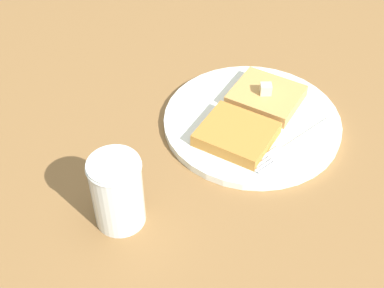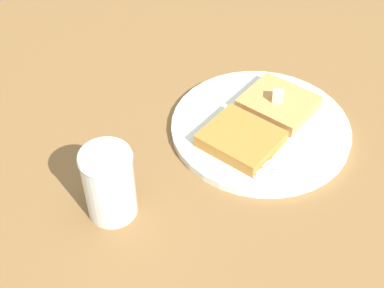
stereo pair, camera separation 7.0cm
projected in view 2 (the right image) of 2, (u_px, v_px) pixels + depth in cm
name	position (u px, v px, depth cm)	size (l,w,h in cm)	color
table_surface	(226.00, 146.00, 78.73)	(115.45, 115.45, 2.99)	brown
plate	(260.00, 127.00, 78.45)	(26.23, 26.23, 1.17)	white
toast_slice_left	(278.00, 103.00, 80.06)	(8.91, 9.92, 1.92)	tan
toast_slice_middle	(243.00, 138.00, 74.78)	(8.91, 9.92, 1.92)	#B27730
butter_pat_primary	(278.00, 96.00, 78.51)	(1.65, 1.49, 1.65)	beige
fork	(293.00, 157.00, 73.19)	(16.06, 3.14, 0.36)	silver
syrup_jar	(109.00, 185.00, 64.95)	(6.52, 6.52, 9.97)	#5B2C0C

